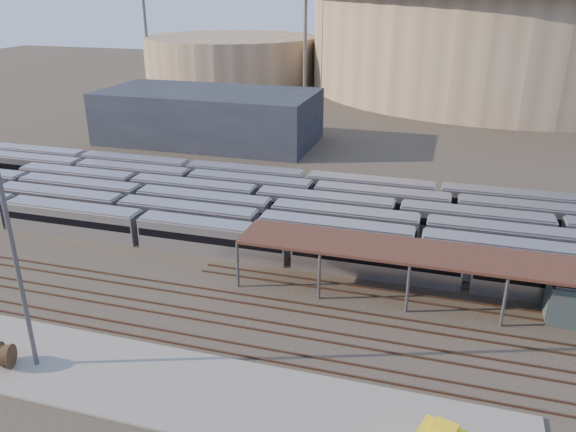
# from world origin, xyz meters

# --- Properties ---
(ground) EXTENTS (420.00, 420.00, 0.00)m
(ground) POSITION_xyz_m (0.00, 0.00, 0.00)
(ground) COLOR #383026
(ground) RESTS_ON ground
(apron) EXTENTS (50.00, 9.00, 0.20)m
(apron) POSITION_xyz_m (-5.00, -15.00, 0.10)
(apron) COLOR gray
(apron) RESTS_ON ground
(subway_trains) EXTENTS (127.60, 23.90, 3.60)m
(subway_trains) POSITION_xyz_m (-5.21, 18.50, 1.80)
(subway_trains) COLOR #B3B4B8
(subway_trains) RESTS_ON ground
(inspection_shed) EXTENTS (60.30, 6.00, 5.30)m
(inspection_shed) POSITION_xyz_m (22.00, 4.00, 4.98)
(inspection_shed) COLOR #58585D
(inspection_shed) RESTS_ON ground
(empty_tracks) EXTENTS (170.00, 9.62, 0.18)m
(empty_tracks) POSITION_xyz_m (0.00, -5.00, 0.09)
(empty_tracks) COLOR #4C3323
(empty_tracks) RESTS_ON ground
(stadium) EXTENTS (124.00, 124.00, 32.50)m
(stadium) POSITION_xyz_m (25.00, 140.00, 16.47)
(stadium) COLOR #9E846B
(stadium) RESTS_ON ground
(secondary_arena) EXTENTS (56.00, 56.00, 14.00)m
(secondary_arena) POSITION_xyz_m (-60.00, 130.00, 7.00)
(secondary_arena) COLOR #9E846B
(secondary_arena) RESTS_ON ground
(service_building) EXTENTS (42.00, 20.00, 10.00)m
(service_building) POSITION_xyz_m (-35.00, 55.00, 5.00)
(service_building) COLOR #1E232D
(service_building) RESTS_ON ground
(floodlight_0) EXTENTS (4.00, 1.00, 38.40)m
(floodlight_0) POSITION_xyz_m (-30.00, 110.00, 20.65)
(floodlight_0) COLOR #58585D
(floodlight_0) RESTS_ON ground
(floodlight_1) EXTENTS (4.00, 1.00, 38.40)m
(floodlight_1) POSITION_xyz_m (-85.00, 120.00, 20.65)
(floodlight_1) COLOR #58585D
(floodlight_1) RESTS_ON ground
(floodlight_3) EXTENTS (4.00, 1.00, 38.40)m
(floodlight_3) POSITION_xyz_m (-10.00, 160.00, 20.65)
(floodlight_3) COLOR #58585D
(floodlight_3) RESTS_ON ground
(cable_reel_east) EXTENTS (1.68, 2.25, 2.00)m
(cable_reel_east) POSITION_xyz_m (-21.19, -16.56, 1.20)
(cable_reel_east) COLOR brown
(cable_reel_east) RESTS_ON apron
(yard_light_pole) EXTENTS (0.81, 0.36, 19.57)m
(yard_light_pole) POSITION_xyz_m (-19.07, -15.71, 10.07)
(yard_light_pole) COLOR #58585D
(yard_light_pole) RESTS_ON apron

